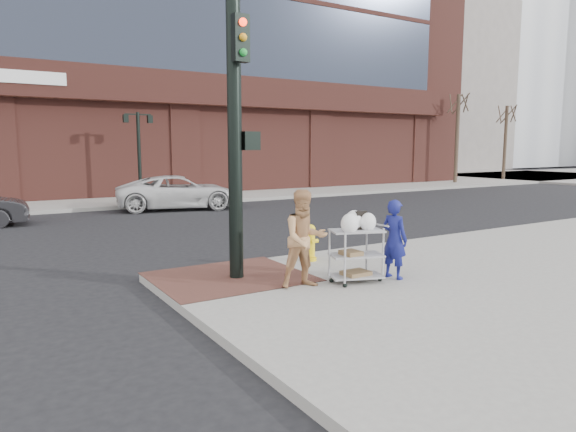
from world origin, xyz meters
TOP-DOWN VIEW (x-y plane):
  - ground at (0.00, 0.00)m, footprint 220.00×220.00m
  - sidewalk_far at (12.50, 32.00)m, footprint 65.00×36.00m
  - brick_curb_ramp at (-0.60, 0.90)m, footprint 2.80×2.40m
  - filler_block at (40.00, 38.00)m, footprint 14.00×20.00m
  - bare_tree_a at (24.00, 16.50)m, footprint 1.80×1.80m
  - bare_tree_b at (30.00, 17.00)m, footprint 1.80×1.80m
  - lamp_post at (2.00, 16.00)m, footprint 1.32×0.22m
  - traffic_signal_pole at (-0.48, 0.77)m, footprint 0.61×0.51m
  - woman_blue at (1.98, -0.78)m, footprint 0.44×0.59m
  - pedestrian_tan at (0.22, -0.42)m, footprint 0.93×0.78m
  - minivan_white at (2.73, 12.85)m, footprint 5.51×3.53m
  - utility_cart at (1.21, -0.63)m, footprint 1.05×0.80m
  - fire_hydrant at (1.50, 1.26)m, footprint 0.37×0.26m

SIDE VIEW (x-z plane):
  - ground at x=0.00m, z-range 0.00..0.00m
  - sidewalk_far at x=12.50m, z-range 0.00..0.15m
  - brick_curb_ramp at x=-0.60m, z-range 0.15..0.16m
  - fire_hydrant at x=1.50m, z-range 0.16..0.95m
  - minivan_white at x=2.73m, z-range 0.00..1.41m
  - utility_cart at x=1.21m, z-range 0.09..1.39m
  - woman_blue at x=1.98m, z-range 0.15..1.63m
  - pedestrian_tan at x=0.22m, z-range 0.15..1.86m
  - lamp_post at x=2.00m, z-range 0.62..4.62m
  - traffic_signal_pole at x=-0.48m, z-range 0.33..5.33m
  - bare_tree_b at x=30.00m, z-range 2.44..9.14m
  - bare_tree_a at x=24.00m, z-range 2.67..9.87m
  - filler_block at x=40.00m, z-range 0.00..18.00m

